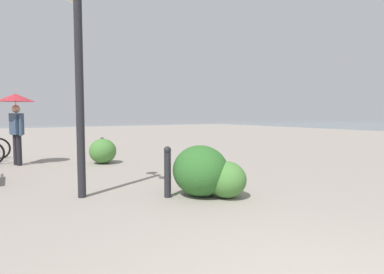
# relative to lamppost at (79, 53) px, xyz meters

# --- Properties ---
(lamppost) EXTENTS (0.98, 0.28, 3.72)m
(lamppost) POSITION_rel_lamppost_xyz_m (0.00, 0.00, 0.00)
(lamppost) COLOR #232328
(lamppost) RESTS_ON ground
(pedestrian) EXTENTS (1.00, 1.00, 2.03)m
(pedestrian) POSITION_rel_lamppost_xyz_m (4.67, 0.64, -0.91)
(pedestrian) COLOR black
(pedestrian) RESTS_ON ground
(bollard_near) EXTENTS (0.13, 0.13, 0.90)m
(bollard_near) POSITION_rel_lamppost_xyz_m (-0.80, -1.28, -2.04)
(bollard_near) COLOR #232328
(bollard_near) RESTS_ON ground
(bollard_mid) EXTENTS (0.13, 0.13, 0.76)m
(bollard_mid) POSITION_rel_lamppost_xyz_m (3.88, -1.56, -2.11)
(bollard_mid) COLOR #232328
(bollard_mid) RESTS_ON ground
(shrub_low) EXTENTS (0.86, 0.78, 0.73)m
(shrub_low) POSITION_rel_lamppost_xyz_m (3.71, -1.52, -2.14)
(shrub_low) COLOR #477F38
(shrub_low) RESTS_ON ground
(shrub_round) EXTENTS (0.76, 0.68, 0.64)m
(shrub_round) POSITION_rel_lamppost_xyz_m (-1.36, -2.14, -2.19)
(shrub_round) COLOR #477F38
(shrub_round) RESTS_ON ground
(shrub_wide) EXTENTS (1.07, 0.96, 0.91)m
(shrub_wide) POSITION_rel_lamppost_xyz_m (-1.02, -1.83, -2.05)
(shrub_wide) COLOR #2D6628
(shrub_wide) RESTS_ON ground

